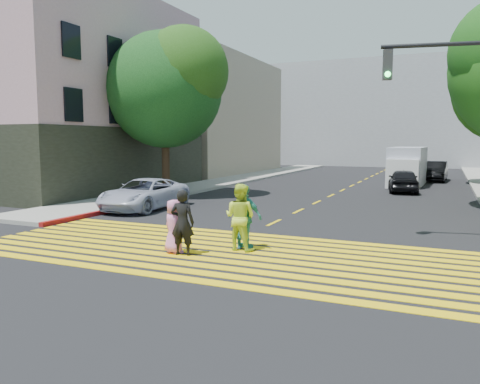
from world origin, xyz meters
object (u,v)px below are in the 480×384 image
Objects in this scene: pedestrian_man at (182,223)px; white_van at (407,167)px; tree_left at (166,84)px; pedestrian_woman at (240,217)px; pedestrian_child at (174,226)px; white_sedan at (144,194)px; dark_car_parked at (435,171)px; dark_car_near at (403,180)px; silver_car at (417,168)px; pedestrian_extra at (245,217)px.

pedestrian_man is 22.20m from white_van.
tree_left is at bearing -67.28° from pedestrian_man.
pedestrian_woman reaches higher than pedestrian_child.
white_sedan is 1.08× the size of dark_car_parked.
dark_car_parked is 0.81× the size of white_van.
pedestrian_woman is 0.33× the size of white_van.
white_van is (4.06, 21.77, 0.48)m from pedestrian_child.
white_van is (3.74, 21.88, 0.34)m from pedestrian_man.
dark_car_parked is 4.77m from white_van.
dark_car_near is at bearing -92.96° from pedestrian_woman.
silver_car reaches higher than white_sedan.
white_sedan is (-5.32, 6.22, -0.05)m from pedestrian_child.
pedestrian_man is at bearing 70.23° from dark_car_near.
pedestrian_extra is (1.47, 1.22, 0.17)m from pedestrian_child.
tree_left is 2.24× the size of dark_car_near.
white_van is at bearing 57.24° from white_sedan.
pedestrian_child is at bearing 74.39° from silver_car.
white_van is (-1.60, -4.47, 0.47)m from dark_car_parked.
dark_car_parked reaches higher than silver_car.
pedestrian_man is 26.89m from dark_car_parked.
pedestrian_extra is (0.04, 0.23, -0.02)m from pedestrian_woman.
dark_car_parked is at bearing -107.23° from dark_car_near.
tree_left is 4.87× the size of pedestrian_woman.
pedestrian_child is at bearing 41.15° from pedestrian_woman.
tree_left is 14.04m from pedestrian_child.
white_sedan is 18.17m from white_van.
silver_car is at bearing 91.73° from white_van.
pedestrian_man reaches higher than silver_car.
pedestrian_woman reaches higher than pedestrian_extra.
white_sedan is at bearing -59.73° from pedestrian_man.
white_van is (2.63, 20.79, 0.29)m from pedestrian_woman.
white_sedan is (-6.78, 5.00, -0.22)m from pedestrian_extra.
silver_car is at bearing -97.36° from dark_car_near.
silver_car is at bearing -88.80° from pedestrian_woman.
pedestrian_woman reaches higher than pedestrian_man.
pedestrian_child is 0.26× the size of white_van.
white_van is at bearing 81.43° from silver_car.
dark_car_near is (4.19, 17.66, -0.04)m from pedestrian_child.
pedestrian_woman is at bearing -94.83° from white_van.
dark_car_parked is (12.82, 15.32, -5.14)m from tree_left.
pedestrian_child is 26.85m from dark_car_parked.
silver_car is (-0.03, 13.14, 0.03)m from dark_car_near.
dark_car_parked is (1.50, -4.56, 0.02)m from silver_car.
white_sedan is at bearing -27.86° from pedestrian_extra.
tree_left is 6.20× the size of pedestrian_child.
pedestrian_extra is 0.37× the size of white_sedan.
dark_car_near is (2.73, 16.44, -0.21)m from pedestrian_extra.
white_van reaches higher than pedestrian_child.
pedestrian_extra is 20.72m from white_van.
pedestrian_man is at bearing 51.03° from pedestrian_woman.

